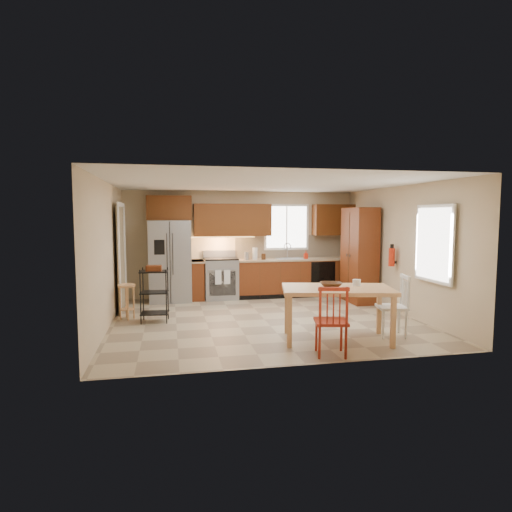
{
  "coord_description": "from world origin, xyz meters",
  "views": [
    {
      "loc": [
        -1.7,
        -7.61,
        1.91
      ],
      "look_at": [
        -0.08,
        0.4,
        1.15
      ],
      "focal_mm": 30.0,
      "sensor_mm": 36.0,
      "label": 1
    }
  ],
  "objects_px": {
    "soap_bottle": "(306,255)",
    "utility_cart": "(155,295)",
    "range_stove": "(221,279)",
    "table_jar": "(357,284)",
    "dining_table": "(337,314)",
    "fire_extinguisher": "(392,257)",
    "chair_white": "(392,306)",
    "bar_stool": "(127,302)",
    "chair_red": "(331,320)",
    "table_bowl": "(331,288)",
    "refrigerator": "(170,261)",
    "pantry": "(359,255)"
  },
  "relations": [
    {
      "from": "soap_bottle",
      "to": "utility_cart",
      "type": "height_order",
      "value": "soap_bottle"
    },
    {
      "from": "range_stove",
      "to": "table_jar",
      "type": "distance_m",
      "value": 4.01
    },
    {
      "from": "dining_table",
      "to": "utility_cart",
      "type": "bearing_deg",
      "value": 160.57
    },
    {
      "from": "range_stove",
      "to": "fire_extinguisher",
      "type": "relative_size",
      "value": 2.56
    },
    {
      "from": "utility_cart",
      "to": "chair_white",
      "type": "bearing_deg",
      "value": -19.66
    },
    {
      "from": "fire_extinguisher",
      "to": "table_jar",
      "type": "relative_size",
      "value": 2.39
    },
    {
      "from": "table_jar",
      "to": "bar_stool",
      "type": "height_order",
      "value": "table_jar"
    },
    {
      "from": "chair_red",
      "to": "table_bowl",
      "type": "height_order",
      "value": "chair_red"
    },
    {
      "from": "range_stove",
      "to": "chair_white",
      "type": "bearing_deg",
      "value": -57.79
    },
    {
      "from": "soap_bottle",
      "to": "table_jar",
      "type": "height_order",
      "value": "soap_bottle"
    },
    {
      "from": "soap_bottle",
      "to": "dining_table",
      "type": "xyz_separation_m",
      "value": [
        -0.68,
        -3.62,
        -0.59
      ]
    },
    {
      "from": "bar_stool",
      "to": "utility_cart",
      "type": "bearing_deg",
      "value": -38.77
    },
    {
      "from": "refrigerator",
      "to": "table_jar",
      "type": "height_order",
      "value": "refrigerator"
    },
    {
      "from": "refrigerator",
      "to": "fire_extinguisher",
      "type": "distance_m",
      "value": 4.76
    },
    {
      "from": "range_stove",
      "to": "chair_white",
      "type": "xyz_separation_m",
      "value": [
        2.3,
        -3.66,
        0.03
      ]
    },
    {
      "from": "range_stove",
      "to": "utility_cart",
      "type": "relative_size",
      "value": 0.94
    },
    {
      "from": "soap_bottle",
      "to": "bar_stool",
      "type": "xyz_separation_m",
      "value": [
        -3.98,
        -1.56,
        -0.67
      ]
    },
    {
      "from": "chair_red",
      "to": "table_jar",
      "type": "relative_size",
      "value": 6.48
    },
    {
      "from": "range_stove",
      "to": "refrigerator",
      "type": "bearing_deg",
      "value": -177.01
    },
    {
      "from": "pantry",
      "to": "utility_cart",
      "type": "bearing_deg",
      "value": -167.59
    },
    {
      "from": "refrigerator",
      "to": "dining_table",
      "type": "distance_m",
      "value": 4.45
    },
    {
      "from": "table_bowl",
      "to": "utility_cart",
      "type": "distance_m",
      "value": 3.22
    },
    {
      "from": "dining_table",
      "to": "range_stove",
      "type": "bearing_deg",
      "value": 122.73
    },
    {
      "from": "range_stove",
      "to": "chair_red",
      "type": "relative_size",
      "value": 0.94
    },
    {
      "from": "soap_bottle",
      "to": "chair_white",
      "type": "height_order",
      "value": "soap_bottle"
    },
    {
      "from": "soap_bottle",
      "to": "table_jar",
      "type": "bearing_deg",
      "value": -95.08
    },
    {
      "from": "refrigerator",
      "to": "fire_extinguisher",
      "type": "relative_size",
      "value": 5.06
    },
    {
      "from": "refrigerator",
      "to": "dining_table",
      "type": "relative_size",
      "value": 1.1
    },
    {
      "from": "soap_bottle",
      "to": "pantry",
      "type": "height_order",
      "value": "pantry"
    },
    {
      "from": "chair_white",
      "to": "table_bowl",
      "type": "xyz_separation_m",
      "value": [
        -1.05,
        -0.05,
        0.33
      ]
    },
    {
      "from": "soap_bottle",
      "to": "bar_stool",
      "type": "relative_size",
      "value": 0.29
    },
    {
      "from": "range_stove",
      "to": "table_bowl",
      "type": "bearing_deg",
      "value": -71.36
    },
    {
      "from": "refrigerator",
      "to": "soap_bottle",
      "type": "distance_m",
      "value": 3.18
    },
    {
      "from": "refrigerator",
      "to": "table_bowl",
      "type": "height_order",
      "value": "refrigerator"
    },
    {
      "from": "refrigerator",
      "to": "soap_bottle",
      "type": "relative_size",
      "value": 9.53
    },
    {
      "from": "refrigerator",
      "to": "chair_red",
      "type": "bearing_deg",
      "value": -63.37
    },
    {
      "from": "soap_bottle",
      "to": "table_jar",
      "type": "xyz_separation_m",
      "value": [
        -0.31,
        -3.52,
        -0.15
      ]
    },
    {
      "from": "refrigerator",
      "to": "table_jar",
      "type": "relative_size",
      "value": 12.09
    },
    {
      "from": "pantry",
      "to": "chair_white",
      "type": "height_order",
      "value": "pantry"
    },
    {
      "from": "refrigerator",
      "to": "chair_white",
      "type": "xyz_separation_m",
      "value": [
        3.45,
        -3.6,
        -0.42
      ]
    },
    {
      "from": "fire_extinguisher",
      "to": "pantry",
      "type": "bearing_deg",
      "value": 100.78
    },
    {
      "from": "soap_bottle",
      "to": "chair_red",
      "type": "relative_size",
      "value": 0.2
    },
    {
      "from": "fire_extinguisher",
      "to": "refrigerator",
      "type": "bearing_deg",
      "value": 155.48
    },
    {
      "from": "pantry",
      "to": "chair_white",
      "type": "distance_m",
      "value": 2.81
    },
    {
      "from": "pantry",
      "to": "soap_bottle",
      "type": "bearing_deg",
      "value": 136.55
    },
    {
      "from": "refrigerator",
      "to": "bar_stool",
      "type": "xyz_separation_m",
      "value": [
        -0.8,
        -1.58,
        -0.58
      ]
    },
    {
      "from": "pantry",
      "to": "dining_table",
      "type": "distance_m",
      "value": 3.24
    },
    {
      "from": "range_stove",
      "to": "dining_table",
      "type": "bearing_deg",
      "value": -69.93
    },
    {
      "from": "range_stove",
      "to": "dining_table",
      "type": "relative_size",
      "value": 0.55
    },
    {
      "from": "pantry",
      "to": "table_bowl",
      "type": "relative_size",
      "value": 6.25
    }
  ]
}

